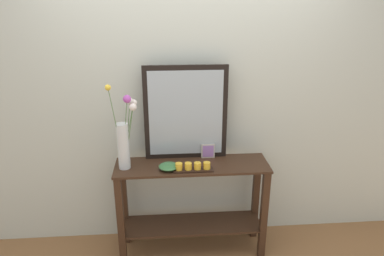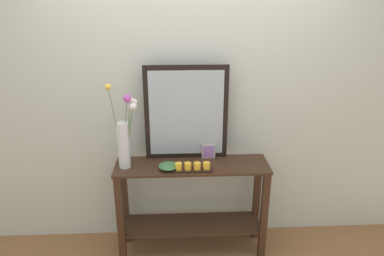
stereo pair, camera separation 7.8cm
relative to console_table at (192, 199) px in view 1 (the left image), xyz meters
name	(u,v)px [view 1 (the left image)]	position (x,y,z in m)	size (l,w,h in m)	color
ground_plane	(192,249)	(0.00, 0.00, -0.52)	(7.00, 6.00, 0.02)	brown
wall_back	(189,95)	(0.00, 0.30, 0.84)	(6.40, 0.08, 2.70)	beige
console_table	(192,199)	(0.00, 0.00, 0.00)	(1.26, 0.36, 0.84)	#382316
mirror_leaning	(186,113)	(-0.04, 0.15, 0.72)	(0.69, 0.03, 0.79)	black
tall_vase_left	(124,138)	(-0.53, -0.01, 0.59)	(0.22, 0.18, 0.70)	silver
candle_tray	(193,167)	(0.00, -0.11, 0.35)	(0.32, 0.09, 0.07)	black
picture_frame_small	(208,151)	(0.15, 0.12, 0.39)	(0.12, 0.01, 0.13)	#B7B2AD
decorative_bowl	(169,166)	(-0.19, -0.07, 0.35)	(0.16, 0.16, 0.05)	#38703D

